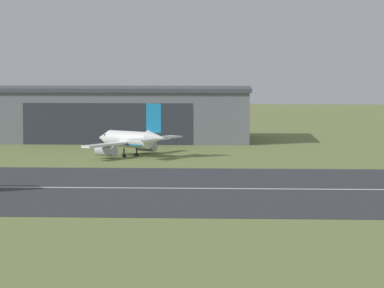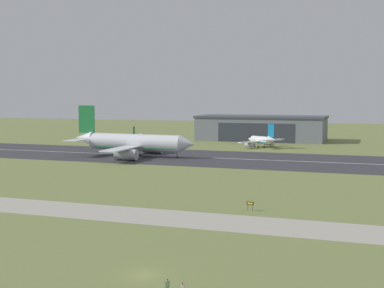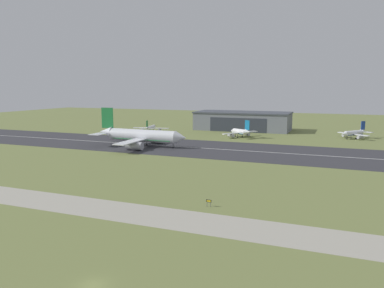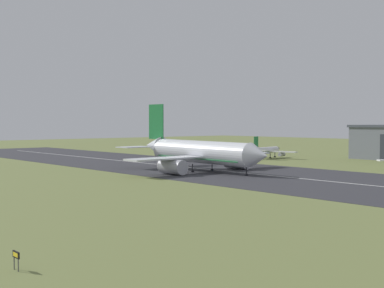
{
  "view_description": "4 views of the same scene",
  "coord_description": "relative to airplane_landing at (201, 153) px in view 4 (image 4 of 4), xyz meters",
  "views": [
    {
      "loc": [
        -0.68,
        -5.17,
        17.7
      ],
      "look_at": [
        -5.1,
        86.15,
        9.6
      ],
      "focal_mm": 85.0,
      "sensor_mm": 36.0,
      "label": 1
    },
    {
      "loc": [
        26.65,
        -58.12,
        21.81
      ],
      "look_at": [
        -23.6,
        85.14,
        8.3
      ],
      "focal_mm": 50.0,
      "sensor_mm": 36.0,
      "label": 2
    },
    {
      "loc": [
        32.07,
        -41.69,
        28.51
      ],
      "look_at": [
        -19.27,
        87.9,
        7.36
      ],
      "focal_mm": 35.0,
      "sensor_mm": 36.0,
      "label": 3
    },
    {
      "loc": [
        49.8,
        21.67,
        13.26
      ],
      "look_at": [
        -8.76,
        72.24,
        10.09
      ],
      "focal_mm": 50.0,
      "sensor_mm": 36.0,
      "label": 4
    }
  ],
  "objects": [
    {
      "name": "airplane_parked_west",
      "position": [
        -23.59,
        53.57,
        -2.17
      ],
      "size": [
        23.64,
        18.96,
        8.14
      ],
      "color": "white",
      "rests_on": "ground_plane"
    },
    {
      "name": "ground_plane",
      "position": [
        56.98,
        -55.82,
        -5.04
      ],
      "size": [
        664.96,
        664.96,
        0.0
      ],
      "primitive_type": "plane",
      "color": "olive"
    },
    {
      "name": "runway_sign",
      "position": [
        60.8,
        -76.41,
        -3.76
      ],
      "size": [
        1.31,
        0.13,
        1.74
      ],
      "color": "#4C4C51",
      "rests_on": "ground_plane"
    },
    {
      "name": "airplane_landing",
      "position": [
        0.0,
        0.0,
        0.0
      ],
      "size": [
        47.16,
        48.4,
        18.5
      ],
      "color": "silver",
      "rests_on": "ground_plane"
    }
  ]
}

